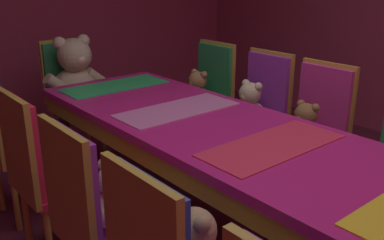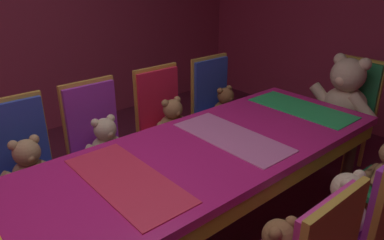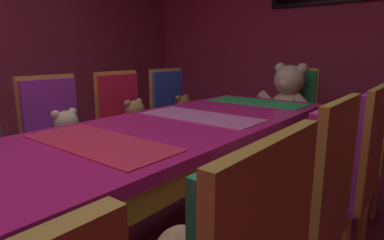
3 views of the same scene
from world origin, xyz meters
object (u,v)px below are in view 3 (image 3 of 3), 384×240
banquet_table (100,161)px  teddy_left_5 (184,113)px  chair_right_3 (310,202)px  chair_right_5 (371,140)px  chair_left_3 (56,133)px  chair_right_4 (352,166)px  throne_chair (293,107)px  teddy_right_5 (346,137)px  teddy_right_3 (273,194)px  teddy_left_4 (136,122)px  chair_left_4 (124,119)px  teddy_left_3 (68,137)px  teddy_right_4 (321,159)px  chair_left_5 (172,110)px  king_teddy_bear (288,98)px

banquet_table → teddy_left_5: 1.58m
chair_right_3 → chair_right_5: bearing=-90.8°
chair_left_3 → chair_right_4: (1.74, 0.56, 0.00)m
throne_chair → teddy_right_5: bearing=37.9°
teddy_right_3 → chair_right_5: chair_right_5 is taller
teddy_left_4 → throne_chair: throne_chair is taller
chair_left_4 → chair_right_4: size_ratio=1.00×
chair_right_4 → teddy_left_3: bearing=19.4°
teddy_left_5 → teddy_right_4: size_ratio=0.89×
banquet_table → teddy_right_4: bearing=48.8°
teddy_left_4 → chair_right_4: chair_right_4 is taller
chair_left_4 → chair_left_5: same height
teddy_left_3 → teddy_left_4: 0.59m
chair_left_3 → king_teddy_bear: (0.87, 1.88, 0.11)m
chair_left_5 → chair_right_5: 1.70m
teddy_left_3 → throne_chair: throne_chair is taller
banquet_table → chair_left_4: size_ratio=3.59×
banquet_table → teddy_right_3: teddy_right_3 is taller
chair_right_3 → king_teddy_bear: size_ratio=1.61×
teddy_right_4 → chair_right_5: 0.59m
chair_right_5 → teddy_right_3: bearing=81.6°
chair_left_4 → chair_left_5: 0.57m
chair_left_4 → king_teddy_bear: bearing=56.3°
chair_left_4 → teddy_right_5: size_ratio=2.95×
chair_left_5 → chair_right_5: (1.70, -0.02, 0.00)m
chair_left_3 → teddy_right_5: chair_left_3 is taller
chair_right_5 → king_teddy_bear: size_ratio=1.61×
chair_left_4 → chair_right_5: bearing=17.7°
teddy_left_3 → teddy_right_4: bearing=21.2°
teddy_left_3 → teddy_right_4: size_ratio=0.96×
banquet_table → chair_right_3: bearing=20.3°
teddy_left_4 → chair_right_5: (1.57, 0.55, 0.00)m
teddy_right_5 → banquet_table: bearing=63.2°
teddy_left_5 → teddy_right_3: size_ratio=0.99×
banquet_table → chair_left_4: bearing=135.5°
chair_left_5 → teddy_left_5: chair_left_5 is taller
teddy_left_3 → teddy_right_5: 1.83m
chair_right_4 → teddy_right_4: (-0.15, 0.00, 0.00)m
teddy_left_5 → chair_left_5: bearing=-180.0°
chair_right_3 → teddy_right_3: size_ratio=3.14×
banquet_table → chair_left_5: size_ratio=3.59×
chair_left_3 → teddy_left_3: (0.15, 0.00, -0.00)m
teddy_right_5 → king_teddy_bear: 1.03m
chair_left_5 → throne_chair: size_ratio=1.00×
chair_left_4 → teddy_left_5: size_ratio=3.16×
teddy_left_3 → chair_right_3: size_ratio=0.34×
throne_chair → chair_right_4: bearing=30.3°
chair_left_3 → teddy_left_4: (0.15, 0.59, -0.00)m
teddy_left_5 → chair_right_5: (1.55, -0.02, 0.01)m
chair_left_3 → chair_right_5: (1.72, 1.13, 0.00)m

